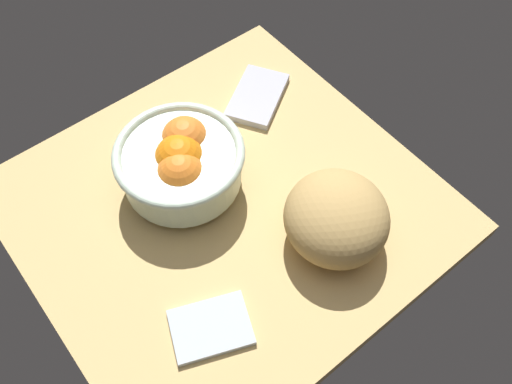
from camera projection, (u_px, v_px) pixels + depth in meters
The scene contains 5 objects.
ground_plane at pixel (226, 209), 94.93cm from camera, with size 64.83×62.53×3.00cm, color tan.
fruit_bowl at pixel (181, 161), 90.98cm from camera, with size 21.35×21.35×10.97cm.
bread_loaf at pixel (336, 218), 85.71cm from camera, with size 16.94×16.31×11.19cm, color tan.
napkin_folded at pixel (211, 327), 81.44cm from camera, with size 11.46×8.37×1.02cm, color silver.
napkin_spare at pixel (257, 96), 106.11cm from camera, with size 13.71×8.50×1.43cm, color #B5B6C8.
Camera 1 is at (-27.04, -42.12, 79.37)cm, focal length 39.31 mm.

